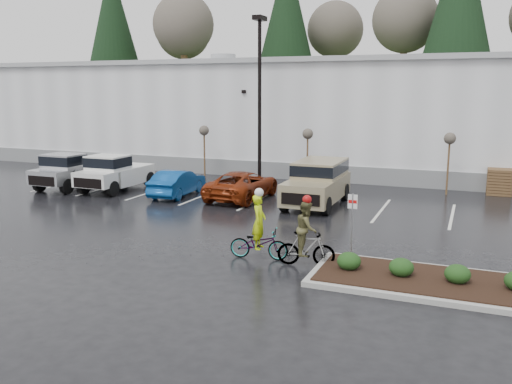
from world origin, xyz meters
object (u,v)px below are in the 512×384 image
at_px(sapling_east, 450,142).
at_px(car_blue, 178,183).
at_px(fire_lane_sign, 352,219).
at_px(pickup_silver, 76,170).
at_px(cyclist_hivis, 259,237).
at_px(car_red, 242,185).
at_px(cyclist_olive, 306,240).
at_px(pallet_stack_a, 499,182).
at_px(suv_tan, 317,183).
at_px(sapling_west, 204,133).
at_px(lamppost, 260,83).
at_px(pickup_white, 119,171).
at_px(sapling_mid, 308,137).

bearing_deg(sapling_east, car_blue, -156.75).
relative_size(fire_lane_sign, pickup_silver, 0.42).
height_order(fire_lane_sign, pickup_silver, fire_lane_sign).
relative_size(fire_lane_sign, cyclist_hivis, 0.95).
height_order(sapling_east, car_red, sapling_east).
bearing_deg(car_red, sapling_east, -150.91).
distance_m(sapling_east, cyclist_olive, 14.22).
bearing_deg(pickup_silver, car_blue, -0.18).
bearing_deg(pallet_stack_a, car_red, -153.57).
distance_m(pallet_stack_a, suv_tan, 10.03).
bearing_deg(sapling_east, sapling_west, 180.00).
bearing_deg(fire_lane_sign, suv_tan, 113.15).
relative_size(car_blue, suv_tan, 0.80).
bearing_deg(lamppost, cyclist_olive, -62.53).
distance_m(pickup_white, suv_tan, 11.03).
height_order(car_blue, cyclist_hivis, cyclist_hivis).
xyz_separation_m(pickup_white, cyclist_hivis, (11.55, -8.49, -0.26)).
bearing_deg(fire_lane_sign, pallet_stack_a, 71.19).
bearing_deg(sapling_mid, pallet_stack_a, 5.71).
relative_size(pallet_stack_a, pickup_white, 0.26).
bearing_deg(suv_tan, fire_lane_sign, -66.85).
bearing_deg(suv_tan, cyclist_olive, -76.24).
bearing_deg(pickup_white, suv_tan, 0.53).
distance_m(sapling_east, fire_lane_sign, 13.06).
xyz_separation_m(lamppost, car_blue, (-2.72, -4.47, -5.01)).
relative_size(sapling_west, pickup_silver, 0.62).
bearing_deg(car_red, fire_lane_sign, 133.66).
height_order(pickup_silver, cyclist_olive, cyclist_olive).
distance_m(sapling_mid, car_red, 5.62).
relative_size(sapling_mid, cyclist_hivis, 1.38).
bearing_deg(sapling_mid, pickup_white, -150.62).
distance_m(sapling_east, pickup_white, 17.42).
relative_size(pickup_white, car_red, 1.05).
distance_m(lamppost, suv_tan, 7.59).
height_order(pallet_stack_a, cyclist_olive, cyclist_olive).
relative_size(pickup_silver, cyclist_hivis, 2.24).
bearing_deg(cyclist_hivis, suv_tan, -4.04).
height_order(lamppost, fire_lane_sign, lamppost).
bearing_deg(suv_tan, car_blue, -176.30).
distance_m(fire_lane_sign, pickup_silver, 18.52).
bearing_deg(cyclist_hivis, sapling_mid, 2.85).
relative_size(fire_lane_sign, car_blue, 0.54).
bearing_deg(pickup_silver, cyclist_hivis, -29.88).
relative_size(lamppost, sapling_west, 2.88).
bearing_deg(lamppost, car_blue, -121.39).
bearing_deg(sapling_west, cyclist_hivis, -56.52).
xyz_separation_m(lamppost, sapling_west, (-4.00, 1.00, -2.96)).
distance_m(lamppost, sapling_west, 5.07).
distance_m(sapling_west, cyclist_hivis, 16.42).
bearing_deg(lamppost, pallet_stack_a, 9.09).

